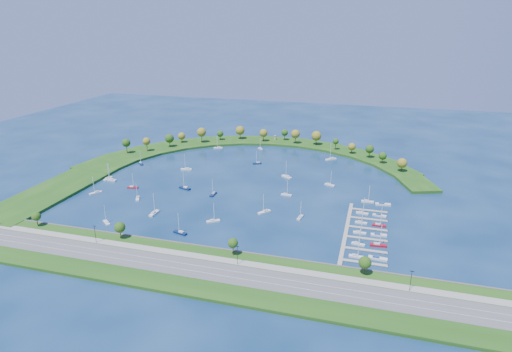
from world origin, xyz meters
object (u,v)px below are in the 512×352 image
(moored_boat_12, at_px, (257,163))
(docked_boat_4, at_px, (360,232))
(moored_boat_15, at_px, (96,192))
(docked_boat_1, at_px, (378,258))
(moored_boat_18, at_px, (108,178))
(docked_boat_3, at_px, (378,245))
(docked_boat_11, at_px, (383,204))
(moored_boat_7, at_px, (213,194))
(moored_boat_1, at_px, (111,179))
(docked_boat_7, at_px, (379,225))
(moored_boat_5, at_px, (138,198))
(moored_boat_2, at_px, (185,188))
(moored_boat_14, at_px, (300,217))
(docked_boat_2, at_px, (358,243))
(moored_boat_0, at_px, (218,147))
(moored_boat_21, at_px, (141,163))
(moored_boat_9, at_px, (286,194))
(moored_boat_19, at_px, (330,184))
(docked_boat_10, at_px, (367,201))
(dock_system, at_px, (359,232))
(docked_boat_8, at_px, (362,213))
(docked_boat_6, at_px, (361,222))
(docked_boat_0, at_px, (356,256))
(moored_boat_16, at_px, (107,222))
(moored_boat_11, at_px, (213,221))
(moored_boat_13, at_px, (180,232))
(moored_boat_8, at_px, (186,169))
(moored_boat_17, at_px, (264,211))
(moored_boat_3, at_px, (287,176))
(moored_boat_4, at_px, (133,187))
(docked_boat_5, at_px, (379,235))
(moored_boat_6, at_px, (154,213))
(harbor_tower, at_px, (275,138))
(moored_boat_20, at_px, (331,159))
(docked_boat_9, at_px, (379,215))

(moored_boat_12, bearing_deg, docked_boat_4, 102.22)
(moored_boat_15, relative_size, docked_boat_1, 1.32)
(moored_boat_18, xyz_separation_m, docked_boat_3, (201.02, -51.33, 0.02))
(docked_boat_11, bearing_deg, moored_boat_7, -179.73)
(moored_boat_1, bearing_deg, docked_boat_7, 176.22)
(moored_boat_5, bearing_deg, moored_boat_2, 111.38)
(moored_boat_14, xyz_separation_m, docked_boat_7, (46.77, 1.99, 0.03))
(moored_boat_14, xyz_separation_m, docked_boat_2, (36.29, -24.61, -0.00))
(moored_boat_0, relative_size, moored_boat_21, 1.04)
(moored_boat_9, height_order, moored_boat_18, moored_boat_18)
(moored_boat_19, bearing_deg, moored_boat_5, -132.15)
(docked_boat_1, bearing_deg, docked_boat_3, 94.55)
(moored_boat_5, relative_size, docked_boat_10, 0.98)
(moored_boat_12, bearing_deg, moored_boat_9, 93.65)
(moored_boat_14, distance_m, moored_boat_15, 145.43)
(dock_system, height_order, docked_boat_8, docked_boat_8)
(moored_boat_7, xyz_separation_m, docked_boat_6, (101.42, -17.63, -0.05))
(docked_boat_0, bearing_deg, docked_boat_6, 93.66)
(moored_boat_5, bearing_deg, moored_boat_16, -24.89)
(moored_boat_11, relative_size, moored_boat_13, 0.96)
(docked_boat_10, bearing_deg, moored_boat_8, 167.68)
(moored_boat_8, distance_m, moored_boat_17, 104.45)
(moored_boat_3, xyz_separation_m, docked_boat_0, (59.71, -108.17, -0.07))
(docked_boat_4, distance_m, docked_boat_10, 47.79)
(docked_boat_2, distance_m, docked_boat_10, 61.56)
(moored_boat_21, xyz_separation_m, docked_boat_1, (196.12, -105.71, -0.19))
(moored_boat_9, height_order, moored_boat_14, moored_boat_9)
(dock_system, bearing_deg, moored_boat_14, 164.18)
(moored_boat_1, xyz_separation_m, moored_boat_3, (127.16, 43.61, -0.01))
(moored_boat_4, height_order, docked_boat_8, moored_boat_4)
(moored_boat_12, distance_m, docked_boat_5, 147.59)
(moored_boat_1, bearing_deg, docked_boat_11, -174.34)
(moored_boat_16, relative_size, docked_boat_7, 0.94)
(moored_boat_12, bearing_deg, moored_boat_6, 45.34)
(moored_boat_2, bearing_deg, moored_boat_14, -178.16)
(moored_boat_1, height_order, moored_boat_5, moored_boat_1)
(moored_boat_3, height_order, moored_boat_11, moored_boat_3)
(moored_boat_5, height_order, moored_boat_9, moored_boat_5)
(docked_boat_3, xyz_separation_m, docked_boat_7, (0.01, 25.13, -0.03))
(moored_boat_8, relative_size, docked_boat_4, 1.22)
(moored_boat_14, height_order, docked_boat_1, moored_boat_14)
(harbor_tower, relative_size, docked_boat_6, 0.39)
(moored_boat_20, relative_size, docked_boat_1, 1.52)
(moored_boat_4, height_order, docked_boat_11, moored_boat_4)
(moored_boat_14, bearing_deg, moored_boat_3, 27.68)
(moored_boat_0, xyz_separation_m, moored_boat_11, (54.09, -151.53, -0.01))
(moored_boat_5, xyz_separation_m, docked_boat_9, (158.58, 16.93, -0.27))
(moored_boat_9, bearing_deg, docked_boat_9, -12.19)
(moored_boat_2, relative_size, docked_boat_5, 1.53)
(docked_boat_9, bearing_deg, moored_boat_5, -166.07)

